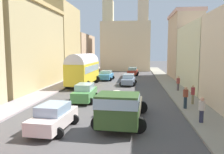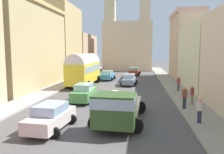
% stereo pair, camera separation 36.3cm
% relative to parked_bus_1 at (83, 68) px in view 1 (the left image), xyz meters
% --- Properties ---
extents(ground_plane, '(154.00, 154.00, 0.00)m').
position_rel_parked_bus_1_xyz_m(ground_plane, '(4.37, -1.52, -2.34)').
color(ground_plane, '#504D4D').
extents(sidewalk_left, '(2.50, 70.00, 0.14)m').
position_rel_parked_bus_1_xyz_m(sidewalk_left, '(-2.88, -1.52, -2.27)').
color(sidewalk_left, '#A09395').
rests_on(sidewalk_left, ground).
extents(sidewalk_right, '(2.50, 70.00, 0.14)m').
position_rel_parked_bus_1_xyz_m(sidewalk_right, '(11.62, -1.52, -2.27)').
color(sidewalk_right, gray).
rests_on(sidewalk_right, ground).
extents(building_left_2, '(5.36, 14.66, 10.40)m').
position_rel_parked_bus_1_xyz_m(building_left_2, '(-6.56, -2.76, 2.89)').
color(building_left_2, tan).
rests_on(building_left_2, ground).
extents(building_left_3, '(4.26, 10.12, 12.45)m').
position_rel_parked_bus_1_xyz_m(building_left_3, '(-6.26, 10.00, 3.89)').
color(building_left_3, tan).
rests_on(building_left_3, ground).
extents(building_left_4, '(5.37, 14.63, 8.37)m').
position_rel_parked_bus_1_xyz_m(building_left_4, '(-6.81, 23.12, 1.85)').
color(building_left_4, tan).
rests_on(building_left_4, ground).
extents(building_right_2, '(4.55, 12.11, 7.73)m').
position_rel_parked_bus_1_xyz_m(building_right_2, '(15.15, -1.00, 1.53)').
color(building_right_2, beige).
rests_on(building_right_2, ground).
extents(building_right_3, '(4.42, 9.72, 10.94)m').
position_rel_parked_bus_1_xyz_m(building_right_3, '(14.88, 10.15, 3.16)').
color(building_right_3, tan).
rests_on(building_right_3, ground).
extents(distant_church, '(11.30, 6.27, 18.27)m').
position_rel_parked_bus_1_xyz_m(distant_church, '(4.37, 24.41, 4.10)').
color(distant_church, beige).
rests_on(distant_church, ground).
extents(parked_bus_1, '(3.46, 8.86, 4.23)m').
position_rel_parked_bus_1_xyz_m(parked_bus_1, '(0.00, 0.00, 0.00)').
color(parked_bus_1, yellow).
rests_on(parked_bus_1, ground).
extents(cargo_truck_0, '(3.43, 6.96, 2.23)m').
position_rel_parked_bus_1_xyz_m(cargo_truck_0, '(6.07, -15.51, -1.16)').
color(cargo_truck_0, '#325124').
rests_on(cargo_truck_0, ground).
extents(car_0, '(2.29, 4.27, 1.50)m').
position_rel_parked_bus_1_xyz_m(car_0, '(5.95, 1.00, -1.59)').
color(car_0, slate).
rests_on(car_0, ground).
extents(car_1, '(2.44, 4.37, 1.47)m').
position_rel_parked_bus_1_xyz_m(car_1, '(6.30, 13.88, -1.59)').
color(car_1, '#B23426').
rests_on(car_1, ground).
extents(car_2, '(2.38, 4.00, 1.54)m').
position_rel_parked_bus_1_xyz_m(car_2, '(2.25, -16.86, -1.57)').
color(car_2, silver).
rests_on(car_2, ground).
extents(car_3, '(2.16, 4.03, 1.63)m').
position_rel_parked_bus_1_xyz_m(car_3, '(2.35, -9.40, -1.52)').
color(car_3, '#4D954A').
rests_on(car_3, ground).
extents(car_4, '(2.50, 3.97, 1.51)m').
position_rel_parked_bus_1_xyz_m(car_4, '(2.25, 5.79, -1.57)').
color(car_4, '#428DC6').
rests_on(car_4, ground).
extents(pedestrian_0, '(0.55, 0.55, 1.78)m').
position_rel_parked_bus_1_xyz_m(pedestrian_0, '(11.69, -3.37, -1.33)').
color(pedestrian_0, '#4E454B').
rests_on(pedestrian_0, ground).
extents(pedestrian_1, '(0.47, 0.47, 1.73)m').
position_rel_parked_bus_1_xyz_m(pedestrian_1, '(11.05, -14.91, -1.36)').
color(pedestrian_1, '#2A2B45').
rests_on(pedestrian_1, ground).
extents(pedestrian_2, '(0.45, 0.45, 1.75)m').
position_rel_parked_bus_1_xyz_m(pedestrian_2, '(11.73, -9.90, -1.33)').
color(pedestrian_2, '#7E7152').
rests_on(pedestrian_2, ground).
extents(pedestrian_3, '(0.43, 0.43, 1.85)m').
position_rel_parked_bus_1_xyz_m(pedestrian_3, '(10.80, -11.48, -1.29)').
color(pedestrian_3, '#24323D').
rests_on(pedestrian_3, ground).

